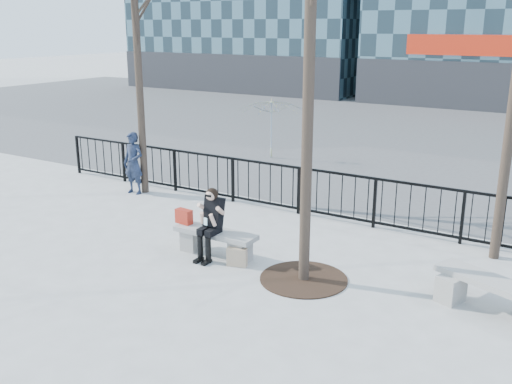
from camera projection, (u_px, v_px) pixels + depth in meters
The scene contains 11 objects.
ground at pixel (216, 255), 10.74m from camera, with size 120.00×120.00×0.00m, color gray.
street_surface at pixel (430, 132), 23.03m from camera, with size 60.00×23.00×0.01m, color #474747.
railing at pixel (291, 189), 13.04m from camera, with size 14.00×0.06×1.10m.
tree_grate at pixel (304, 279), 9.71m from camera, with size 1.50×1.50×0.02m, color black.
bench_main at pixel (216, 240), 10.66m from camera, with size 1.65×0.46×0.49m.
bench_second at pixel (491, 291), 8.58m from camera, with size 1.73×0.48×0.51m.
seated_woman at pixel (210, 224), 10.42m from camera, with size 0.50×0.64×1.34m.
handbag at pixel (184, 216), 10.95m from camera, with size 0.34×0.16×0.28m, color #AB2415.
shopping_bag at pixel (237, 257), 10.21m from camera, with size 0.36×0.13×0.34m, color #C9AE8E.
standing_man at pixel (133, 163), 14.47m from camera, with size 0.58×0.38×1.58m, color black.
vendor_umbrella at pixel (271, 129), 18.25m from camera, with size 2.10×2.14×1.93m, color yellow.
Camera 1 is at (5.83, -8.12, 4.18)m, focal length 40.00 mm.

